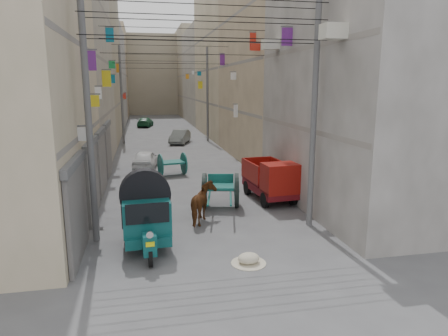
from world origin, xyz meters
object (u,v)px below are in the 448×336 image
object	(u,v)px
tonga_cart	(221,190)
distant_car_white	(145,159)
distant_car_grey	(180,137)
distant_car_green	(145,122)
auto_rickshaw	(146,213)
feed_sack	(249,258)
horse	(203,204)
second_cart	(172,164)
mini_truck	(273,182)

from	to	relation	value
tonga_cart	distant_car_white	world-z (taller)	tonga_cart
tonga_cart	distant_car_grey	size ratio (longest dim) A/B	0.95
tonga_cart	distant_car_green	bearing A→B (deg)	106.55
auto_rickshaw	distant_car_green	bearing A→B (deg)	86.56
auto_rickshaw	tonga_cart	world-z (taller)	auto_rickshaw
distant_car_white	distant_car_green	distance (m)	24.75
feed_sack	distant_car_grey	distance (m)	23.76
tonga_cart	distant_car_green	size ratio (longest dim) A/B	0.87
feed_sack	horse	bearing A→B (deg)	101.24
second_cart	distant_car_grey	world-z (taller)	second_cart
mini_truck	tonga_cart	bearing A→B (deg)	-177.13
auto_rickshaw	distant_car_grey	world-z (taller)	auto_rickshaw
tonga_cart	distant_car_grey	xyz separation A→B (m)	(0.14, 18.49, -0.16)
tonga_cart	second_cart	distance (m)	6.46
horse	distant_car_grey	distance (m)	20.19
distant_car_green	feed_sack	bearing A→B (deg)	103.75
tonga_cart	second_cart	bearing A→B (deg)	115.06
tonga_cart	mini_truck	size ratio (longest dim) A/B	1.00
distant_car_grey	distant_car_green	distance (m)	14.97
tonga_cart	second_cart	size ratio (longest dim) A/B	2.06
distant_car_white	distant_car_green	world-z (taller)	distant_car_green
mini_truck	distant_car_grey	size ratio (longest dim) A/B	0.95
horse	distant_car_white	size ratio (longest dim) A/B	0.53
tonga_cart	feed_sack	bearing A→B (deg)	-80.54
tonga_cart	mini_truck	distance (m)	2.32
auto_rickshaw	horse	xyz separation A→B (m)	(2.02, 1.91, -0.39)
second_cart	distant_car_white	xyz separation A→B (m)	(-1.42, 2.16, -0.11)
distant_car_green	distant_car_grey	bearing A→B (deg)	110.75
tonga_cart	horse	world-z (taller)	horse
mini_truck	second_cart	bearing A→B (deg)	117.14
auto_rickshaw	horse	size ratio (longest dim) A/B	1.61
feed_sack	horse	size ratio (longest dim) A/B	0.37
distant_car_grey	distant_car_green	size ratio (longest dim) A/B	0.92
auto_rickshaw	feed_sack	size ratio (longest dim) A/B	4.40
distant_car_grey	feed_sack	bearing A→B (deg)	-72.75
second_cart	feed_sack	world-z (taller)	second_cart
horse	distant_car_green	size ratio (longest dim) A/B	0.44
auto_rickshaw	mini_truck	world-z (taller)	auto_rickshaw
distant_car_white	distant_car_green	xyz separation A→B (m)	(0.28, 24.75, 0.01)
distant_car_white	auto_rickshaw	bearing A→B (deg)	98.08
distant_car_grey	second_cart	bearing A→B (deg)	-79.25
feed_sack	distant_car_green	xyz separation A→B (m)	(-2.35, 38.47, 0.39)
distant_car_grey	horse	bearing A→B (deg)	-74.94
auto_rickshaw	tonga_cart	bearing A→B (deg)	47.43
mini_truck	horse	distance (m)	3.81
mini_truck	distant_car_white	size ratio (longest dim) A/B	1.04
auto_rickshaw	feed_sack	world-z (taller)	auto_rickshaw
mini_truck	distant_car_grey	xyz separation A→B (m)	(-2.16, 18.18, -0.29)
second_cart	distant_car_grey	distance (m)	12.30
auto_rickshaw	feed_sack	xyz separation A→B (m)	(2.73, -1.68, -0.94)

